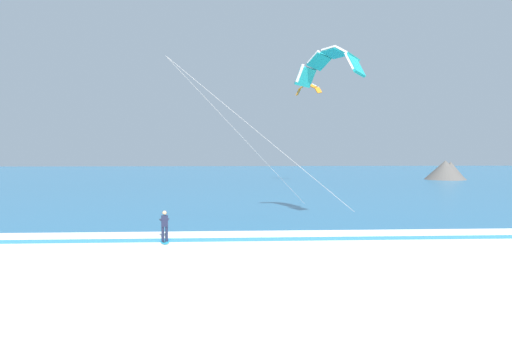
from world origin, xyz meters
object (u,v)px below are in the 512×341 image
object	(u,v)px
surfboard	(165,242)
kite_distant	(308,88)
kite_primary	(330,62)
kitesurfer	(165,225)

from	to	relation	value
surfboard	kite_distant	distance (m)	46.08
surfboard	kite_distant	bearing A→B (deg)	70.93
kite_primary	surfboard	bearing A→B (deg)	-152.87
kitesurfer	kite_distant	size ratio (longest dim) A/B	0.49
kitesurfer	kite_primary	distance (m)	14.63
kite_primary	kite_distant	distance (m)	36.96
kite_primary	kite_distant	xyz separation A→B (m)	(4.51, 36.55, 3.14)
kitesurfer	kite_distant	distance (m)	45.80
surfboard	kite_primary	world-z (taller)	kite_primary
surfboard	kitesurfer	world-z (taller)	kitesurfer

